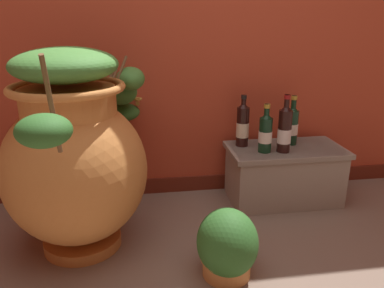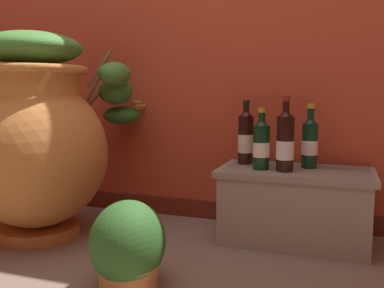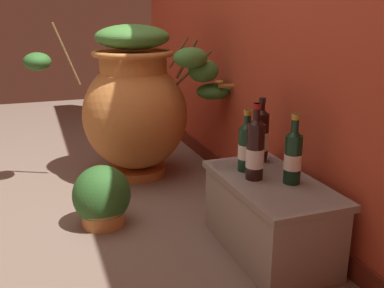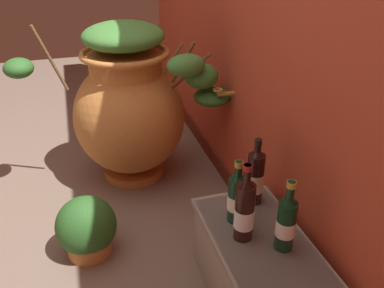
# 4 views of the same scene
# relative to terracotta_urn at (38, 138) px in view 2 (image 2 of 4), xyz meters

# --- Properties ---
(terracotta_urn) EXTENTS (0.71, 1.25, 1.03)m
(terracotta_urn) POSITION_rel_terracotta_urn_xyz_m (0.00, 0.00, 0.00)
(terracotta_urn) COLOR #CC7F3D
(terracotta_urn) RESTS_ON ground_plane
(stone_ledge) EXTENTS (0.72, 0.39, 0.36)m
(stone_ledge) POSITION_rel_terracotta_urn_xyz_m (1.21, 0.33, -0.30)
(stone_ledge) COLOR #9E9384
(stone_ledge) RESTS_ON ground_plane
(wine_bottle_left) EXTENTS (0.08, 0.08, 0.35)m
(wine_bottle_left) POSITION_rel_terracotta_urn_xyz_m (1.17, 0.27, 0.01)
(wine_bottle_left) COLOR black
(wine_bottle_left) RESTS_ON stone_ledge
(wine_bottle_middle) EXTENTS (0.08, 0.08, 0.31)m
(wine_bottle_middle) POSITION_rel_terracotta_urn_xyz_m (1.27, 0.40, -0.01)
(wine_bottle_middle) COLOR black
(wine_bottle_middle) RESTS_ON stone_ledge
(wine_bottle_right) EXTENTS (0.08, 0.08, 0.32)m
(wine_bottle_right) POSITION_rel_terracotta_urn_xyz_m (0.95, 0.41, 0.00)
(wine_bottle_right) COLOR black
(wine_bottle_right) RESTS_ON stone_ledge
(wine_bottle_back) EXTENTS (0.08, 0.08, 0.29)m
(wine_bottle_back) POSITION_rel_terracotta_urn_xyz_m (1.06, 0.28, -0.01)
(wine_bottle_back) COLOR black
(wine_bottle_back) RESTS_ON stone_ledge
(potted_shrub) EXTENTS (0.28, 0.30, 0.33)m
(potted_shrub) POSITION_rel_terracotta_urn_xyz_m (0.68, -0.35, -0.35)
(potted_shrub) COLOR #D68E4C
(potted_shrub) RESTS_ON ground_plane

